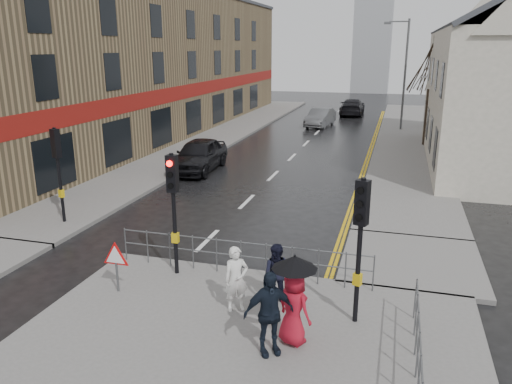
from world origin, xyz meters
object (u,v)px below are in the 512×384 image
Objects in this scene: pedestrian_with_umbrella at (294,295)px; pedestrian_d at (269,313)px; car_mid at (320,118)px; pedestrian_a at (236,279)px; car_parked at (199,155)px; pedestrian_b at (278,275)px.

pedestrian_with_umbrella reaches higher than pedestrian_d.
pedestrian_with_umbrella reaches higher than car_mid.
car_mid is (-4.27, 30.77, -0.52)m from pedestrian_with_umbrella.
pedestrian_a is 14.71m from car_parked.
pedestrian_d is (1.18, -1.48, 0.11)m from pedestrian_a.
pedestrian_a is at bearing 94.32° from pedestrian_d.
car_parked is at bearing 112.56° from pedestrian_b.
pedestrian_b is at bearing 114.86° from pedestrian_with_umbrella.
pedestrian_with_umbrella is 16.32m from car_parked.
car_parked reaches higher than car_mid.
pedestrian_b reaches higher than car_parked.
car_mid is at bearing 61.51° from pedestrian_a.
pedestrian_with_umbrella is at bearing 17.02° from pedestrian_d.
pedestrian_with_umbrella reaches higher than pedestrian_b.
pedestrian_d is at bearing -128.90° from pedestrian_with_umbrella.
pedestrian_d is 0.42× the size of car_mid.
pedestrian_a is 0.88× the size of pedestrian_d.
pedestrian_with_umbrella is at bearing -62.82° from car_parked.
pedestrian_b is 1.69m from pedestrian_with_umbrella.
pedestrian_d reaches higher than car_mid.
pedestrian_d reaches higher than car_parked.
pedestrian_b reaches higher than car_mid.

